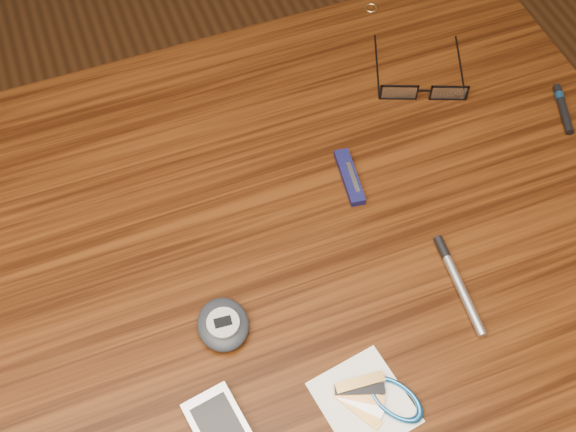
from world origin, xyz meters
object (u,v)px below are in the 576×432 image
object	(u,v)px
pedometer	(223,324)
pocket_knife	(350,177)
silver_pen	(456,277)
desk	(275,268)
eyeglasses	(423,89)
notepad_keys	(379,400)

from	to	relation	value
pedometer	pocket_knife	size ratio (longest dim) A/B	0.84
pedometer	pocket_knife	bearing A→B (deg)	33.09
pocket_knife	silver_pen	bearing A→B (deg)	-71.66
desk	eyeglasses	bearing A→B (deg)	26.01
eyeglasses	pocket_knife	xyz separation A→B (m)	(-0.15, -0.10, -0.01)
desk	pedometer	xyz separation A→B (m)	(-0.10, -0.11, 0.11)
eyeglasses	silver_pen	size ratio (longest dim) A/B	1.21
silver_pen	eyeglasses	bearing A→B (deg)	71.10
desk	notepad_keys	size ratio (longest dim) A/B	8.31
pocket_knife	notepad_keys	bearing A→B (deg)	-107.28
pedometer	silver_pen	xyz separation A→B (m)	(0.28, -0.04, -0.01)
eyeglasses	notepad_keys	xyz separation A→B (m)	(-0.24, -0.38, -0.01)
pedometer	silver_pen	size ratio (longest dim) A/B	0.54
notepad_keys	silver_pen	size ratio (longest dim) A/B	0.90
desk	silver_pen	world-z (taller)	silver_pen
desk	pocket_knife	size ratio (longest dim) A/B	11.54
pocket_knife	silver_pen	size ratio (longest dim) A/B	0.65
pedometer	silver_pen	world-z (taller)	pedometer
desk	pedometer	distance (m)	0.18
pocket_knife	desk	bearing A→B (deg)	-163.57
desk	notepad_keys	distance (m)	0.27
notepad_keys	silver_pen	distance (m)	0.18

